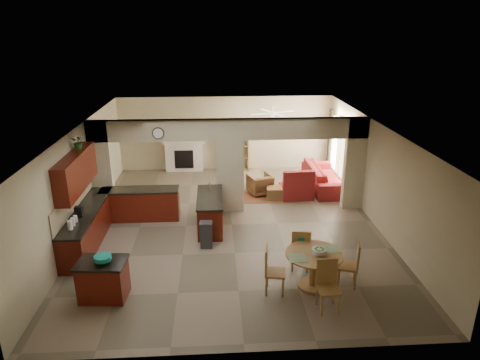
{
  "coord_description": "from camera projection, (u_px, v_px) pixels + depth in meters",
  "views": [
    {
      "loc": [
        -0.45,
        -10.86,
        5.28
      ],
      "look_at": [
        0.25,
        0.3,
        1.22
      ],
      "focal_mm": 32.0,
      "sensor_mm": 36.0,
      "label": 1
    }
  ],
  "objects": [
    {
      "name": "drape_a_left",
      "position": [
        354.0,
        163.0,
        13.43
      ],
      "size": [
        0.1,
        0.28,
        2.3
      ],
      "primitive_type": "cube",
      "color": "#402119",
      "rests_on": "wall_right"
    },
    {
      "name": "window_b",
      "position": [
        335.0,
        144.0,
        15.59
      ],
      "size": [
        0.02,
        0.9,
        1.9
      ],
      "primitive_type": "cube",
      "color": "white",
      "rests_on": "wall_right"
    },
    {
      "name": "partition_right_pier",
      "position": [
        354.0,
        164.0,
        12.7
      ],
      "size": [
        0.6,
        0.25,
        2.8
      ],
      "primitive_type": "cube",
      "color": "#BCB08A",
      "rests_on": "floor"
    },
    {
      "name": "drape_b_right",
      "position": [
        330.0,
        140.0,
        16.15
      ],
      "size": [
        0.1,
        0.28,
        2.3
      ],
      "primitive_type": "cube",
      "color": "#402119",
      "rests_on": "wall_right"
    },
    {
      "name": "drape_a_right",
      "position": [
        343.0,
        152.0,
        14.56
      ],
      "size": [
        0.1,
        0.28,
        2.3
      ],
      "primitive_type": "cube",
      "color": "#402119",
      "rests_on": "wall_right"
    },
    {
      "name": "wall_left",
      "position": [
        81.0,
        181.0,
        11.31
      ],
      "size": [
        0.0,
        10.0,
        10.0
      ],
      "primitive_type": "plane",
      "rotation": [
        1.57,
        0.0,
        1.57
      ],
      "color": "#BCB08A",
      "rests_on": "floor"
    },
    {
      "name": "window_a",
      "position": [
        349.0,
        157.0,
        14.0
      ],
      "size": [
        0.02,
        0.9,
        1.9
      ],
      "primitive_type": "cube",
      "color": "white",
      "rests_on": "wall_right"
    },
    {
      "name": "teal_bowl",
      "position": [
        103.0,
        259.0,
        8.46
      ],
      "size": [
        0.34,
        0.34,
        0.16
      ],
      "primitive_type": "cylinder",
      "color": "#148F7A",
      "rests_on": "kitchen_island"
    },
    {
      "name": "kitchen_counter",
      "position": [
        111.0,
        216.0,
        11.44
      ],
      "size": [
        2.52,
        3.29,
        1.48
      ],
      "color": "#460A08",
      "rests_on": "floor"
    },
    {
      "name": "sofa",
      "position": [
        324.0,
        177.0,
        14.65
      ],
      "size": [
        2.66,
        1.06,
        0.77
      ],
      "primitive_type": "imported",
      "rotation": [
        0.0,
        0.0,
        1.58
      ],
      "color": "maroon",
      "rests_on": "floor"
    },
    {
      "name": "partition_header",
      "position": [
        230.0,
        129.0,
        12.1
      ],
      "size": [
        8.0,
        0.25,
        0.6
      ],
      "primitive_type": "cube",
      "color": "#BCB08A",
      "rests_on": "partition_center_pier"
    },
    {
      "name": "glazed_door",
      "position": [
        342.0,
        154.0,
        14.85
      ],
      "size": [
        0.02,
        0.7,
        2.1
      ],
      "primitive_type": "cube",
      "color": "white",
      "rests_on": "wall_right"
    },
    {
      "name": "peninsula",
      "position": [
        210.0,
        212.0,
        11.72
      ],
      "size": [
        0.7,
        1.85,
        0.91
      ],
      "color": "#460A08",
      "rests_on": "floor"
    },
    {
      "name": "ceiling",
      "position": [
        231.0,
        127.0,
        11.06
      ],
      "size": [
        10.0,
        10.0,
        0.0
      ],
      "primitive_type": "plane",
      "rotation": [
        3.14,
        0.0,
        0.0
      ],
      "color": "white",
      "rests_on": "wall_back"
    },
    {
      "name": "plant",
      "position": [
        78.0,
        142.0,
        10.6
      ],
      "size": [
        0.4,
        0.38,
        0.35
      ],
      "primitive_type": "imported",
      "rotation": [
        0.0,
        0.0,
        -0.41
      ],
      "color": "#164813",
      "rests_on": "upper_cabinets"
    },
    {
      "name": "kitchen_island",
      "position": [
        103.0,
        279.0,
        8.67
      ],
      "size": [
        1.01,
        0.76,
        0.83
      ],
      "rotation": [
        0.0,
        0.0,
        -0.08
      ],
      "color": "#460A08",
      "rests_on": "floor"
    },
    {
      "name": "chair_east",
      "position": [
        352.0,
        262.0,
        9.05
      ],
      "size": [
        0.52,
        0.52,
        1.02
      ],
      "rotation": [
        0.0,
        0.0,
        4.43
      ],
      "color": "olive",
      "rests_on": "floor"
    },
    {
      "name": "wall_front",
      "position": [
        245.0,
        282.0,
        6.85
      ],
      "size": [
        8.0,
        0.0,
        8.0
      ],
      "primitive_type": "plane",
      "rotation": [
        -1.57,
        0.0,
        0.0
      ],
      "color": "#BCB08A",
      "rests_on": "floor"
    },
    {
      "name": "partition_left_pier",
      "position": [
        101.0,
        169.0,
        12.26
      ],
      "size": [
        0.6,
        0.25,
        2.8
      ],
      "primitive_type": "cube",
      "color": "#BCB08A",
      "rests_on": "floor"
    },
    {
      "name": "floor",
      "position": [
        232.0,
        224.0,
        12.02
      ],
      "size": [
        10.0,
        10.0,
        0.0
      ],
      "primitive_type": "plane",
      "color": "#756551",
      "rests_on": "ground"
    },
    {
      "name": "partition_center_pier",
      "position": [
        230.0,
        176.0,
        12.58
      ],
      "size": [
        0.8,
        0.25,
        2.2
      ],
      "primitive_type": "cube",
      "color": "#BCB08A",
      "rests_on": "floor"
    },
    {
      "name": "chair_west",
      "position": [
        271.0,
        268.0,
        8.83
      ],
      "size": [
        0.49,
        0.49,
        1.02
      ],
      "rotation": [
        0.0,
        0.0,
        1.4
      ],
      "color": "olive",
      "rests_on": "floor"
    },
    {
      "name": "wall_right",
      "position": [
        376.0,
        175.0,
        11.77
      ],
      "size": [
        0.0,
        10.0,
        10.0
      ],
      "primitive_type": "plane",
      "rotation": [
        1.57,
        0.0,
        -1.57
      ],
      "color": "#BCB08A",
      "rests_on": "floor"
    },
    {
      "name": "drape_b_left",
      "position": [
        339.0,
        148.0,
        15.03
      ],
      "size": [
        0.1,
        0.28,
        2.3
      ],
      "primitive_type": "cube",
      "color": "#402119",
      "rests_on": "wall_right"
    },
    {
      "name": "fruit_bowl",
      "position": [
        319.0,
        252.0,
        8.78
      ],
      "size": [
        0.3,
        0.3,
        0.16
      ],
      "primitive_type": "cylinder",
      "color": "#73AE25",
      "rests_on": "dining_table"
    },
    {
      "name": "wall_back",
      "position": [
        226.0,
        134.0,
        16.23
      ],
      "size": [
        8.0,
        0.0,
        8.0
      ],
      "primitive_type": "plane",
      "rotation": [
        1.57,
        0.0,
        0.0
      ],
      "color": "#BCB08A",
      "rests_on": "floor"
    },
    {
      "name": "chair_south",
      "position": [
        328.0,
        283.0,
        8.33
      ],
      "size": [
        0.44,
        0.45,
        1.02
      ],
      "rotation": [
        0.0,
        0.0,
        0.06
      ],
      "color": "olive",
      "rests_on": "floor"
    },
    {
      "name": "armchair",
      "position": [
        260.0,
        184.0,
        14.1
      ],
      "size": [
        0.91,
        0.92,
        0.67
      ],
      "primitive_type": "imported",
      "rotation": [
        0.0,
        0.0,
        3.47
      ],
      "color": "maroon",
      "rests_on": "floor"
    },
    {
      "name": "dining_table",
      "position": [
        313.0,
        265.0,
        8.97
      ],
      "size": [
        1.2,
        1.2,
        0.82
      ],
      "color": "olive",
      "rests_on": "floor"
    },
    {
      "name": "trash_can",
      "position": [
        206.0,
        236.0,
        10.71
      ],
      "size": [
        0.3,
        0.26,
        0.63
      ],
      "primitive_type": "cube",
      "rotation": [
        0.0,
        0.0,
        -0.02
      ],
      "color": "#2D2D30",
      "rests_on": "floor"
    },
    {
      "name": "ottoman",
      "position": [
        275.0,
        193.0,
        13.76
      ],
      "size": [
        0.57,
        0.57,
        0.39
      ],
      "primitive_type": "cube",
      "rotation": [
        0.0,
        0.0,
        -0.06
      ],
      "color": "maroon",
      "rests_on": "floor"
    },
    {
      "name": "ceiling_fan",
      "position": [
        273.0,
        113.0,
        14.05
      ],
      "size": [
        1.0,
        1.0,
        0.1
      ],
      "primitive_type": "cylinder",
      "color": "white",
      "rests_on": "ceiling"
    },
    {
      "name": "rug",
      "position": [
        265.0,
        195.0,
        14.06
      ],
      "size": [
        1.6,
        1.3,
        0.01
      ],
      "primitive_type": "cube",
      "color": "#945136",
      "rests_on": "floor"
    },
    {
      "name": "fireplace",
      "position": [
        184.0,
        155.0,
        16.25
      ],
      "size": [
        1.6,
        0.35,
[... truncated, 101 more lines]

